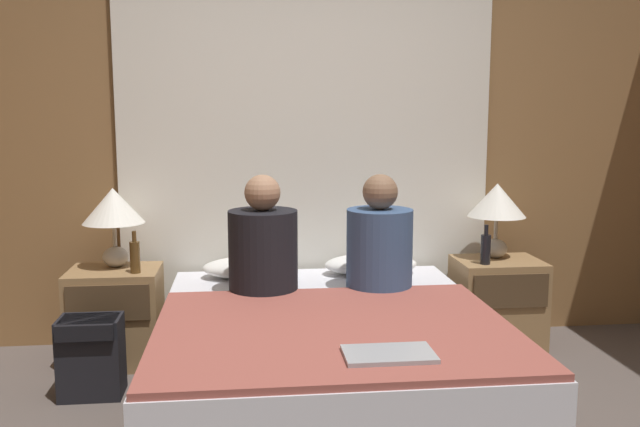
{
  "coord_description": "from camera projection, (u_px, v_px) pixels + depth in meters",
  "views": [
    {
      "loc": [
        -0.38,
        -2.39,
        1.44
      ],
      "look_at": [
        0.0,
        1.07,
        0.92
      ],
      "focal_mm": 38.0,
      "sensor_mm": 36.0,
      "label": 1
    }
  ],
  "objects": [
    {
      "name": "laptop_on_bed",
      "position": [
        389.0,
        354.0,
        2.64
      ],
      "size": [
        0.35,
        0.21,
        0.02
      ],
      "color": "#9EA0A5",
      "rests_on": "blanket_on_bed"
    },
    {
      "name": "blanket_on_bed",
      "position": [
        334.0,
        329.0,
        3.02
      ],
      "size": [
        1.59,
        1.31,
        0.03
      ],
      "color": "#994C42",
      "rests_on": "bed"
    },
    {
      "name": "beer_bottle_on_right_stand",
      "position": [
        486.0,
        248.0,
        3.98
      ],
      "size": [
        0.06,
        0.06,
        0.24
      ],
      "color": "black",
      "rests_on": "nightstand_right"
    },
    {
      "name": "backpack_on_floor",
      "position": [
        91.0,
        352.0,
        3.45
      ],
      "size": [
        0.31,
        0.24,
        0.41
      ],
      "color": "black",
      "rests_on": "ground_plane"
    },
    {
      "name": "lamp_left",
      "position": [
        113.0,
        210.0,
        3.88
      ],
      "size": [
        0.35,
        0.35,
        0.46
      ],
      "color": "#B2A899",
      "rests_on": "nightstand_left"
    },
    {
      "name": "person_right_in_bed",
      "position": [
        379.0,
        244.0,
        3.7
      ],
      "size": [
        0.36,
        0.36,
        0.64
      ],
      "color": "#38517A",
      "rests_on": "bed"
    },
    {
      "name": "beer_bottle_on_left_stand",
      "position": [
        135.0,
        256.0,
        3.76
      ],
      "size": [
        0.06,
        0.06,
        0.24
      ],
      "color": "#513819",
      "rests_on": "nightstand_left"
    },
    {
      "name": "curtain_panel",
      "position": [
        307.0,
        161.0,
        4.21
      ],
      "size": [
        2.5,
        0.02,
        2.29
      ],
      "color": "white",
      "rests_on": "ground_plane"
    },
    {
      "name": "bed",
      "position": [
        326.0,
        360.0,
        3.34
      ],
      "size": [
        1.65,
        1.95,
        0.47
      ],
      "color": "olive",
      "rests_on": "ground_plane"
    },
    {
      "name": "pillow_right",
      "position": [
        371.0,
        264.0,
        4.09
      ],
      "size": [
        0.56,
        0.32,
        0.12
      ],
      "color": "white",
      "rests_on": "bed"
    },
    {
      "name": "lamp_right",
      "position": [
        497.0,
        205.0,
        4.13
      ],
      "size": [
        0.35,
        0.35,
        0.46
      ],
      "color": "#B2A899",
      "rests_on": "nightstand_right"
    },
    {
      "name": "person_left_in_bed",
      "position": [
        263.0,
        246.0,
        3.63
      ],
      "size": [
        0.37,
        0.37,
        0.65
      ],
      "color": "black",
      "rests_on": "bed"
    },
    {
      "name": "nightstand_right",
      "position": [
        497.0,
        304.0,
        4.15
      ],
      "size": [
        0.51,
        0.41,
        0.55
      ],
      "color": "#937047",
      "rests_on": "ground_plane"
    },
    {
      "name": "pillow_left",
      "position": [
        250.0,
        267.0,
        4.02
      ],
      "size": [
        0.56,
        0.32,
        0.12
      ],
      "color": "white",
      "rests_on": "bed"
    },
    {
      "name": "nightstand_left",
      "position": [
        116.0,
        316.0,
        3.9
      ],
      "size": [
        0.51,
        0.41,
        0.55
      ],
      "color": "#937047",
      "rests_on": "ground_plane"
    },
    {
      "name": "wall_back",
      "position": [
        306.0,
        143.0,
        4.26
      ],
      "size": [
        4.76,
        0.06,
        2.5
      ],
      "color": "olive",
      "rests_on": "ground_plane"
    }
  ]
}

